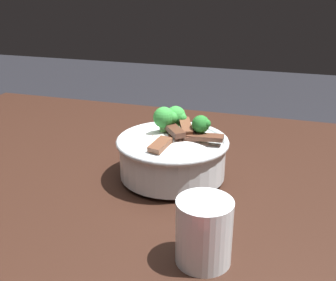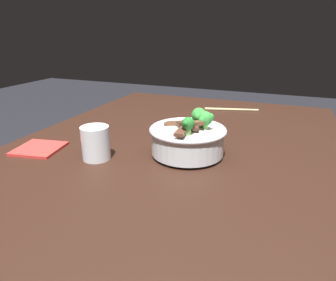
# 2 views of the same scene
# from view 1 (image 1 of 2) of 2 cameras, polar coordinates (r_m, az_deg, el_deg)

# --- Properties ---
(dining_table) EXTENTS (1.49, 0.99, 0.80)m
(dining_table) POSITION_cam_1_polar(r_m,az_deg,el_deg) (0.78, 0.32, -12.43)
(dining_table) COLOR black
(dining_table) RESTS_ON ground
(rice_bowl) EXTENTS (0.21, 0.21, 0.13)m
(rice_bowl) POSITION_cam_1_polar(r_m,az_deg,el_deg) (0.77, 0.67, -1.61)
(rice_bowl) COLOR silver
(rice_bowl) RESTS_ON dining_table
(drinking_glass) EXTENTS (0.08, 0.08, 0.09)m
(drinking_glass) POSITION_cam_1_polar(r_m,az_deg,el_deg) (0.56, 5.08, -13.24)
(drinking_glass) COLOR white
(drinking_glass) RESTS_ON dining_table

